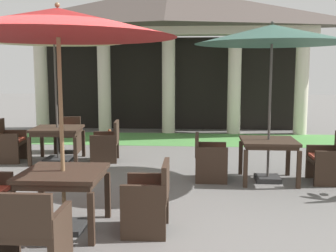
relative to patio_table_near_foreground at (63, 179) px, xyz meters
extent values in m
plane|color=slate|center=(0.71, -0.16, -0.64)|extent=(60.00, 60.00, 0.00)
cylinder|color=beige|center=(-3.38, 8.14, 0.87)|extent=(0.41, 0.41, 3.03)
cylinder|color=beige|center=(-1.33, 8.14, 0.87)|extent=(0.41, 0.41, 3.03)
cylinder|color=beige|center=(0.71, 8.14, 0.87)|extent=(0.41, 0.41, 3.03)
cylinder|color=beige|center=(2.75, 8.14, 0.87)|extent=(0.41, 0.41, 3.03)
cylinder|color=beige|center=(4.80, 8.14, 0.87)|extent=(0.41, 0.41, 3.03)
cube|color=beige|center=(0.71, 8.14, 2.51)|extent=(8.97, 0.70, 0.24)
pyramid|color=#514742|center=(0.71, 8.14, 3.23)|extent=(9.37, 2.45, 1.20)
cube|color=black|center=(0.71, 9.04, 0.87)|extent=(8.77, 0.16, 3.03)
cube|color=#519347|center=(0.71, 6.88, -0.64)|extent=(11.17, 2.24, 0.01)
cube|color=#38281E|center=(0.00, 0.00, 0.07)|extent=(0.98, 0.98, 0.05)
cube|color=#38281E|center=(0.00, 0.00, 0.01)|extent=(0.90, 0.90, 0.08)
cube|color=#38281E|center=(-0.44, -0.45, -0.34)|extent=(0.07, 0.07, 0.61)
cube|color=#38281E|center=(0.45, -0.44, -0.34)|extent=(0.07, 0.07, 0.61)
cube|color=#38281E|center=(-0.45, 0.44, -0.34)|extent=(0.07, 0.07, 0.61)
cube|color=#38281E|center=(0.44, 0.45, -0.34)|extent=(0.07, 0.07, 0.61)
cube|color=#2D2D2D|center=(0.00, 0.00, -0.61)|extent=(0.49, 0.49, 0.07)
cylinder|color=olive|center=(0.00, 0.00, 0.59)|extent=(0.05, 0.05, 2.47)
cone|color=maroon|center=(0.00, 0.00, 1.86)|extent=(2.78, 2.78, 0.34)
sphere|color=olive|center=(0.00, 0.00, 2.06)|extent=(0.06, 0.06, 0.06)
cube|color=#38281E|center=(1.01, 0.01, -0.24)|extent=(0.53, 0.61, 0.07)
cube|color=#C64C38|center=(1.01, 0.01, -0.18)|extent=(0.49, 0.56, 0.05)
cube|color=#38281E|center=(1.25, 0.02, 0.01)|extent=(0.07, 0.60, 0.42)
cube|color=#38281E|center=(1.01, -0.27, -0.31)|extent=(0.52, 0.07, 0.66)
cube|color=#38281E|center=(1.01, 0.29, -0.31)|extent=(0.52, 0.07, 0.66)
cube|color=#38281E|center=(0.78, -0.26, -0.46)|extent=(0.06, 0.06, 0.37)
cube|color=#38281E|center=(0.77, 0.28, -0.46)|extent=(0.06, 0.06, 0.37)
cube|color=#38281E|center=(1.25, -0.26, -0.46)|extent=(0.06, 0.06, 0.37)
cube|color=#38281E|center=(1.24, 0.29, -0.46)|extent=(0.06, 0.06, 0.37)
cube|color=#38281E|center=(0.01, -1.01, -0.25)|extent=(0.62, 0.59, 0.07)
cube|color=#C64C38|center=(0.01, -1.01, -0.19)|extent=(0.57, 0.54, 0.05)
cube|color=#38281E|center=(0.02, -1.28, -0.01)|extent=(0.61, 0.07, 0.42)
cube|color=#38281E|center=(-0.27, -1.01, -0.34)|extent=(0.07, 0.58, 0.61)
cube|color=#38281E|center=(0.30, -1.01, -0.34)|extent=(0.07, 0.58, 0.61)
cube|color=#38281E|center=(-0.27, -0.75, -0.46)|extent=(0.06, 0.06, 0.36)
cube|color=#38281E|center=(0.29, -0.74, -0.46)|extent=(0.06, 0.06, 0.36)
cube|color=#38281E|center=(-0.77, 0.23, -0.46)|extent=(0.06, 0.06, 0.36)
cube|color=#38281E|center=(2.88, 2.47, 0.08)|extent=(0.96, 0.96, 0.05)
cube|color=#38281E|center=(2.88, 2.47, 0.02)|extent=(0.88, 0.88, 0.06)
cube|color=#38281E|center=(2.44, 2.04, -0.32)|extent=(0.07, 0.07, 0.64)
cube|color=#38281E|center=(3.31, 2.03, -0.32)|extent=(0.07, 0.07, 0.64)
cube|color=#38281E|center=(2.45, 2.91, -0.32)|extent=(0.07, 0.07, 0.64)
cube|color=#38281E|center=(3.32, 2.90, -0.32)|extent=(0.07, 0.07, 0.64)
cube|color=#2D2D2D|center=(2.88, 2.47, -0.60)|extent=(0.43, 0.43, 0.09)
cylinder|color=#4C4742|center=(2.88, 2.47, 0.62)|extent=(0.04, 0.04, 2.53)
cone|color=#33594C|center=(2.88, 2.47, 1.92)|extent=(2.65, 2.65, 0.33)
sphere|color=#4C4742|center=(2.88, 2.47, 2.11)|extent=(0.06, 0.06, 0.06)
cube|color=#38281E|center=(3.88, 2.46, -0.25)|extent=(0.55, 0.62, 0.07)
cube|color=#C64C38|center=(3.88, 2.46, -0.19)|extent=(0.50, 0.57, 0.05)
cube|color=#38281E|center=(3.88, 2.17, -0.34)|extent=(0.54, 0.07, 0.61)
cube|color=#38281E|center=(3.88, 2.75, -0.34)|extent=(0.54, 0.07, 0.61)
cube|color=#38281E|center=(3.64, 2.18, -0.46)|extent=(0.06, 0.06, 0.36)
cube|color=#38281E|center=(3.64, 2.74, -0.46)|extent=(0.06, 0.06, 0.36)
cube|color=#38281E|center=(4.13, 2.74, -0.46)|extent=(0.06, 0.06, 0.36)
cube|color=#38281E|center=(1.88, 2.48, -0.22)|extent=(0.56, 0.59, 0.07)
cube|color=#C64C38|center=(1.88, 2.48, -0.16)|extent=(0.52, 0.55, 0.05)
cube|color=#38281E|center=(1.62, 2.48, 0.00)|extent=(0.07, 0.59, 0.37)
cube|color=#38281E|center=(1.88, 2.75, -0.32)|extent=(0.55, 0.07, 0.64)
cube|color=#38281E|center=(1.88, 2.21, -0.32)|extent=(0.55, 0.07, 0.64)
cube|color=#38281E|center=(2.13, 2.74, -0.45)|extent=(0.06, 0.06, 0.38)
cube|color=#38281E|center=(2.12, 2.21, -0.45)|extent=(0.06, 0.06, 0.38)
cube|color=#38281E|center=(1.63, 2.75, -0.45)|extent=(0.06, 0.06, 0.38)
cube|color=#38281E|center=(1.63, 2.22, -0.45)|extent=(0.06, 0.06, 0.38)
cube|color=#38281E|center=(-1.39, 3.80, 0.07)|extent=(1.10, 1.10, 0.05)
cube|color=#38281E|center=(-1.39, 3.80, 0.00)|extent=(1.01, 1.01, 0.09)
cube|color=#38281E|center=(-1.81, 3.29, -0.34)|extent=(0.08, 0.08, 0.60)
cube|color=#38281E|center=(-0.87, 3.38, -0.34)|extent=(0.08, 0.08, 0.60)
cube|color=#38281E|center=(-1.90, 4.22, -0.34)|extent=(0.08, 0.08, 0.60)
cube|color=#38281E|center=(-0.97, 4.31, -0.34)|extent=(0.08, 0.08, 0.60)
cube|color=#2D2D2D|center=(-1.39, 3.80, -0.60)|extent=(0.54, 0.54, 0.08)
cylinder|color=#4C4742|center=(-1.39, 3.80, 0.71)|extent=(0.04, 0.04, 2.70)
cone|color=beige|center=(-1.39, 3.80, 2.09)|extent=(2.97, 2.97, 0.40)
sphere|color=#4C4742|center=(-1.39, 3.80, 2.32)|extent=(0.06, 0.06, 0.06)
cube|color=#38281E|center=(-0.38, 3.90, -0.24)|extent=(0.61, 0.65, 0.07)
cube|color=#C64C38|center=(-0.38, 3.90, -0.18)|extent=(0.56, 0.59, 0.05)
cube|color=#38281E|center=(-0.12, 3.92, 0.01)|extent=(0.12, 0.60, 0.44)
cube|color=#38281E|center=(-0.35, 3.62, -0.34)|extent=(0.56, 0.11, 0.61)
cube|color=#38281E|center=(-0.40, 4.17, -0.34)|extent=(0.56, 0.11, 0.61)
cube|color=#38281E|center=(-0.60, 3.61, -0.46)|extent=(0.06, 0.06, 0.36)
cube|color=#38281E|center=(-0.65, 4.14, -0.46)|extent=(0.06, 0.06, 0.36)
cube|color=#38281E|center=(-0.10, 3.66, -0.46)|extent=(0.06, 0.06, 0.36)
cube|color=#38281E|center=(-0.15, 4.19, -0.46)|extent=(0.06, 0.06, 0.36)
cube|color=#38281E|center=(-2.39, 3.70, -0.23)|extent=(0.59, 0.66, 0.07)
cube|color=#C64C38|center=(-2.39, 3.70, -0.17)|extent=(0.54, 0.61, 0.05)
cube|color=#38281E|center=(-2.42, 3.98, -0.32)|extent=(0.53, 0.11, 0.65)
cube|color=#38281E|center=(-2.37, 3.41, -0.32)|extent=(0.53, 0.11, 0.65)
cube|color=#38281E|center=(-2.19, 4.00, -0.46)|extent=(0.06, 0.06, 0.37)
cube|color=#38281E|center=(-2.13, 3.44, -0.46)|extent=(0.06, 0.06, 0.37)
cube|color=#38281E|center=(-2.66, 3.95, -0.46)|extent=(0.06, 0.06, 0.37)
cube|color=#38281E|center=(-1.49, 4.81, -0.22)|extent=(0.58, 0.61, 0.07)
cube|color=#C64C38|center=(-1.49, 4.81, -0.16)|extent=(0.54, 0.56, 0.05)
cube|color=#38281E|center=(-1.51, 5.06, 0.00)|extent=(0.53, 0.11, 0.37)
cube|color=#38281E|center=(-1.24, 4.83, -0.32)|extent=(0.11, 0.56, 0.64)
cube|color=#38281E|center=(-1.73, 4.78, -0.32)|extent=(0.11, 0.56, 0.64)
cube|color=#38281E|center=(-1.22, 4.58, -0.45)|extent=(0.06, 0.06, 0.39)
cube|color=#38281E|center=(-1.70, 4.53, -0.45)|extent=(0.06, 0.06, 0.39)
cube|color=#38281E|center=(-1.27, 5.08, -0.45)|extent=(0.06, 0.06, 0.39)
cube|color=#38281E|center=(-1.75, 5.03, -0.45)|extent=(0.06, 0.06, 0.39)
ellipsoid|color=brown|center=(-0.62, 5.50, -0.45)|extent=(0.36, 0.36, 0.39)
sphere|color=brown|center=(-0.62, 5.50, -0.21)|extent=(0.08, 0.08, 0.08)
camera|label=1|loc=(1.63, -4.78, 1.30)|focal=44.07mm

